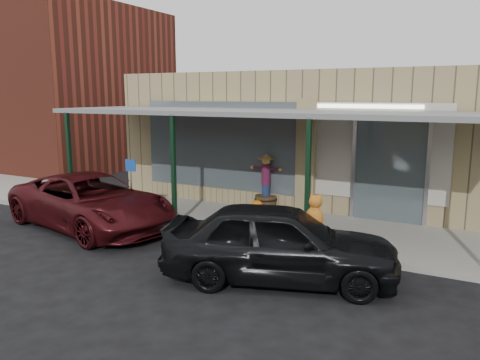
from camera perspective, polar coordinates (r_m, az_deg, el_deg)
The scene contains 10 objects.
ground at distance 9.75m, azimuth -6.64°, elevation -10.79°, with size 120.00×120.00×0.00m, color black.
sidewalk at distance 12.70m, azimuth 2.60°, elevation -5.32°, with size 40.00×3.20×0.15m, color gray.
storefront at distance 16.53m, azimuth 9.45°, elevation 5.33°, with size 12.00×6.25×4.20m.
awning at distance 12.20m, azimuth 2.64°, elevation 8.03°, with size 12.00×3.00×3.04m.
block_buildings_near at distance 16.97m, azimuth 17.32°, elevation 10.79°, with size 61.00×8.00×8.00m.
barrel_scarecrow at distance 13.78m, azimuth 3.16°, elevation -1.34°, with size 1.01×0.73×1.66m.
barrel_pumpkin at distance 12.47m, azimuth 2.10°, elevation -4.16°, with size 0.58×0.58×0.64m.
handicap_sign at distance 13.31m, azimuth -13.13°, elevation 0.03°, with size 0.33×0.05×1.60m.
parked_sedan at distance 8.95m, azimuth 4.89°, elevation -7.56°, with size 4.76×3.05×1.59m.
car_maroon at distance 13.01m, azimuth -17.70°, elevation -2.52°, with size 2.37×5.14×1.43m, color #410D11.
Camera 1 is at (5.19, -7.46, 3.51)m, focal length 35.00 mm.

